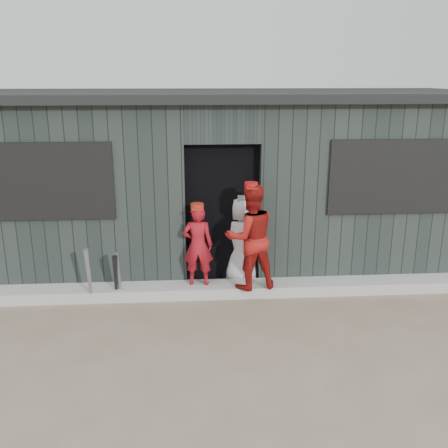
{
  "coord_description": "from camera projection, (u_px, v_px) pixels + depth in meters",
  "views": [
    {
      "loc": [
        -0.42,
        -4.36,
        2.84
      ],
      "look_at": [
        0.0,
        1.8,
        1.0
      ],
      "focal_mm": 40.0,
      "sensor_mm": 36.0,
      "label": 1
    }
  ],
  "objects": [
    {
      "name": "ground",
      "position": [
        236.0,
        370.0,
        5.01
      ],
      "size": [
        80.0,
        80.0,
        0.0
      ],
      "primitive_type": "plane",
      "color": "#73604F",
      "rests_on": "ground"
    },
    {
      "name": "curb",
      "position": [
        224.0,
        289.0,
        6.73
      ],
      "size": [
        8.0,
        0.36,
        0.15
      ],
      "primitive_type": "cube",
      "color": "#A7A7A2",
      "rests_on": "ground"
    },
    {
      "name": "bat_left",
      "position": [
        89.0,
        277.0,
        6.31
      ],
      "size": [
        0.08,
        0.25,
        0.8
      ],
      "primitive_type": "cone",
      "rotation": [
        0.22,
        0.0,
        0.04
      ],
      "color": "gray",
      "rests_on": "ground"
    },
    {
      "name": "bat_mid",
      "position": [
        119.0,
        276.0,
        6.46
      ],
      "size": [
        0.09,
        0.22,
        0.7
      ],
      "primitive_type": "cone",
      "rotation": [
        0.22,
        0.0,
        -0.08
      ],
      "color": "slate",
      "rests_on": "ground"
    },
    {
      "name": "bat_right",
      "position": [
        116.0,
        278.0,
        6.43
      ],
      "size": [
        0.13,
        0.29,
        0.68
      ],
      "primitive_type": "cone",
      "rotation": [
        0.33,
        0.0,
        0.21
      ],
      "color": "black",
      "rests_on": "ground"
    },
    {
      "name": "player_red_left",
      "position": [
        198.0,
        245.0,
        6.56
      ],
      "size": [
        0.41,
        0.29,
        1.09
      ],
      "primitive_type": "imported",
      "rotation": [
        0.0,
        0.0,
        3.07
      ],
      "color": "maroon",
      "rests_on": "curb"
    },
    {
      "name": "player_red_right",
      "position": [
        250.0,
        237.0,
        6.42
      ],
      "size": [
        0.77,
        0.65,
        1.39
      ],
      "primitive_type": "imported",
      "rotation": [
        0.0,
        0.0,
        3.34
      ],
      "color": "maroon",
      "rests_on": "curb"
    },
    {
      "name": "player_grey_back",
      "position": [
        242.0,
        240.0,
        6.95
      ],
      "size": [
        0.64,
        0.43,
        1.27
      ],
      "primitive_type": "imported",
      "rotation": [
        0.0,
        0.0,
        3.09
      ],
      "color": "silver",
      "rests_on": "ground"
    },
    {
      "name": "dugout",
      "position": [
        217.0,
        177.0,
        7.99
      ],
      "size": [
        8.3,
        3.3,
        2.62
      ],
      "color": "black",
      "rests_on": "ground"
    }
  ]
}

